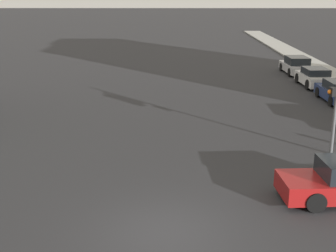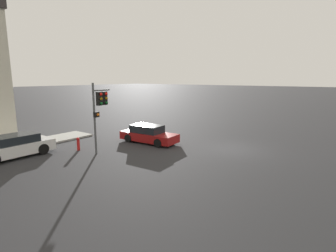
% 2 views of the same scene
% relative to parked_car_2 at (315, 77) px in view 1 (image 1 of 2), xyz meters
% --- Properties ---
extents(ground_plane, '(300.00, 300.00, 0.00)m').
position_rel_parked_car_2_xyz_m(ground_plane, '(-10.30, -20.65, -0.64)').
color(ground_plane, '#28282B').
extents(sidewalk_strip, '(2.51, 60.00, 0.13)m').
position_rel_parked_car_2_xyz_m(sidewalk_strip, '(2.65, 12.57, -0.58)').
color(sidewalk_strip, '#9E9E99').
rests_on(sidewalk_strip, ground_plane).
extents(parked_car_2, '(1.94, 3.91, 1.32)m').
position_rel_parked_car_2_xyz_m(parked_car_2, '(0.00, 0.00, 0.00)').
color(parked_car_2, silver).
rests_on(parked_car_2, ground_plane).
extents(parked_car_3, '(1.97, 4.23, 1.39)m').
position_rel_parked_car_2_xyz_m(parked_car_3, '(0.03, 5.06, 0.01)').
color(parked_car_3, '#B7B7BC').
rests_on(parked_car_3, ground_plane).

